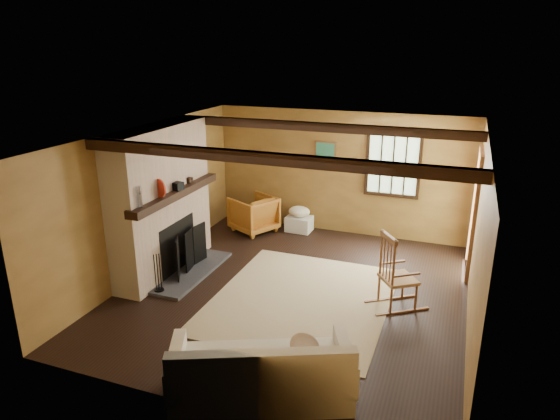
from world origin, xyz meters
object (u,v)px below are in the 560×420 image
at_px(sofa, 262,376).
at_px(armchair, 254,214).
at_px(fireplace, 163,207).
at_px(rocking_chair, 396,277).
at_px(laundry_basket, 299,224).

height_order(sofa, armchair, sofa).
distance_m(fireplace, rocking_chair, 3.78).
bearing_deg(sofa, armchair, 90.54).
bearing_deg(armchair, rocking_chair, 83.48).
distance_m(rocking_chair, laundry_basket, 3.31).
bearing_deg(sofa, fireplace, 114.63).
height_order(sofa, laundry_basket, sofa).
relative_size(fireplace, sofa, 1.15).
bearing_deg(sofa, laundry_basket, 80.11).
xyz_separation_m(fireplace, laundry_basket, (1.49, 2.48, -0.95)).
bearing_deg(fireplace, rocking_chair, 1.06).
bearing_deg(fireplace, sofa, -41.48).
distance_m(sofa, laundry_basket, 5.03).
distance_m(laundry_basket, armchair, 0.94).
xyz_separation_m(fireplace, rocking_chair, (3.73, 0.07, -0.63)).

